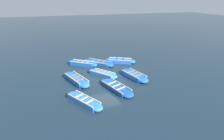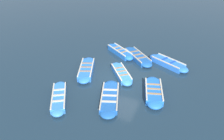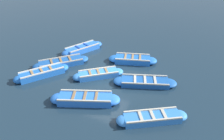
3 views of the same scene
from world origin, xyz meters
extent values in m
plane|color=#1C303F|center=(0.00, 0.00, 0.00)|extent=(120.00, 120.00, 0.00)
cube|color=blue|center=(2.55, -0.82, 0.20)|extent=(1.70, 2.60, 0.39)
ellipsoid|color=blue|center=(2.18, 0.33, 0.20)|extent=(1.19, 1.21, 0.39)
ellipsoid|color=blue|center=(2.92, -1.96, 0.20)|extent=(1.19, 1.21, 0.39)
cube|color=beige|center=(2.10, -0.96, 0.43)|extent=(0.79, 2.27, 0.07)
cube|color=beige|center=(3.00, -0.67, 0.43)|extent=(0.79, 2.27, 0.07)
cube|color=#9E7A51|center=(2.39, -0.33, 0.41)|extent=(0.90, 0.41, 0.04)
cube|color=#9E7A51|center=(2.55, -0.82, 0.41)|extent=(0.90, 0.41, 0.04)
cube|color=#9E7A51|center=(2.70, -1.30, 0.41)|extent=(0.90, 0.41, 0.04)
cube|color=#1E59AD|center=(0.07, 3.46, 0.18)|extent=(2.78, 2.67, 0.36)
ellipsoid|color=#1E59AD|center=(-1.00, 4.46, 0.18)|extent=(1.23, 1.23, 0.36)
ellipsoid|color=#1E59AD|center=(1.14, 2.47, 0.18)|extent=(1.23, 1.23, 0.36)
cube|color=#B2AD9E|center=(-0.22, 3.15, 0.40)|extent=(2.15, 2.01, 0.07)
cube|color=#B2AD9E|center=(0.36, 3.78, 0.40)|extent=(2.15, 2.01, 0.07)
cube|color=olive|center=(-0.39, 3.89, 0.38)|extent=(0.66, 0.70, 0.04)
cube|color=olive|center=(0.07, 3.46, 0.38)|extent=(0.66, 0.70, 0.04)
cube|color=olive|center=(0.52, 3.04, 0.38)|extent=(0.66, 0.70, 0.04)
cube|color=blue|center=(-2.68, -0.12, 0.20)|extent=(1.94, 2.94, 0.39)
ellipsoid|color=blue|center=(-3.22, 1.17, 0.20)|extent=(1.14, 1.15, 0.39)
ellipsoid|color=blue|center=(-2.14, -1.41, 0.20)|extent=(1.14, 1.15, 0.39)
cube|color=beige|center=(-3.07, -0.28, 0.43)|extent=(1.13, 2.56, 0.07)
cube|color=beige|center=(-2.28, 0.05, 0.43)|extent=(1.13, 2.56, 0.07)
cube|color=olive|center=(-2.91, 0.43, 0.41)|extent=(0.81, 0.45, 0.04)
cube|color=olive|center=(-2.68, -0.12, 0.41)|extent=(0.81, 0.45, 0.04)
cube|color=olive|center=(-2.45, -0.66, 0.41)|extent=(0.81, 0.45, 0.04)
cube|color=#1E59AD|center=(0.27, -2.44, 0.15)|extent=(1.93, 2.95, 0.30)
ellipsoid|color=#1E59AD|center=(-0.22, -1.15, 0.15)|extent=(1.22, 1.24, 0.30)
ellipsoid|color=#1E59AD|center=(0.76, -3.74, 0.15)|extent=(1.22, 1.24, 0.30)
cube|color=#B2AD9E|center=(-0.17, -2.61, 0.34)|extent=(1.03, 2.57, 0.07)
cube|color=#B2AD9E|center=(0.71, -2.28, 0.34)|extent=(1.03, 2.57, 0.07)
cube|color=beige|center=(0.06, -1.89, 0.32)|extent=(0.89, 0.45, 0.04)
cube|color=beige|center=(0.27, -2.44, 0.32)|extent=(0.89, 0.45, 0.04)
cube|color=beige|center=(0.48, -2.99, 0.32)|extent=(0.89, 0.45, 0.04)
cube|color=#3884E0|center=(-2.53, -3.70, 0.17)|extent=(2.12, 2.68, 0.33)
ellipsoid|color=#3884E0|center=(-3.26, -2.58, 0.17)|extent=(1.04, 1.05, 0.33)
ellipsoid|color=#3884E0|center=(-1.81, -4.82, 0.17)|extent=(1.04, 1.05, 0.33)
cube|color=beige|center=(-2.84, -3.90, 0.37)|extent=(1.48, 2.24, 0.07)
cube|color=beige|center=(-2.23, -3.50, 0.37)|extent=(1.48, 2.24, 0.07)
cube|color=beige|center=(-2.84, -3.22, 0.35)|extent=(0.67, 0.50, 0.04)
cube|color=beige|center=(-2.53, -3.70, 0.35)|extent=(0.67, 0.50, 0.04)
cube|color=beige|center=(-2.22, -4.18, 0.35)|extent=(0.67, 0.50, 0.04)
cube|color=blue|center=(-1.60, 3.69, 0.20)|extent=(2.68, 2.17, 0.40)
ellipsoid|color=blue|center=(-2.72, 4.46, 0.20)|extent=(1.00, 1.00, 0.40)
ellipsoid|color=blue|center=(-0.48, 2.93, 0.20)|extent=(1.00, 1.00, 0.40)
cube|color=silver|center=(-1.79, 3.41, 0.43)|extent=(2.25, 1.57, 0.07)
cube|color=silver|center=(-1.41, 3.98, 0.43)|extent=(2.25, 1.57, 0.07)
cube|color=#9E7A51|center=(-2.08, 4.02, 0.42)|extent=(0.50, 0.64, 0.04)
cube|color=#9E7A51|center=(-1.60, 3.69, 0.42)|extent=(0.50, 0.64, 0.04)
cube|color=#9E7A51|center=(-1.12, 3.37, 0.42)|extent=(0.50, 0.64, 0.04)
cube|color=blue|center=(2.60, 3.33, 0.20)|extent=(2.76, 1.95, 0.40)
ellipsoid|color=blue|center=(1.42, 3.89, 0.20)|extent=(1.13, 1.12, 0.40)
ellipsoid|color=blue|center=(3.79, 2.76, 0.20)|extent=(1.13, 1.12, 0.40)
cube|color=beige|center=(2.43, 2.95, 0.43)|extent=(2.36, 1.19, 0.07)
cube|color=beige|center=(2.78, 3.70, 0.43)|extent=(2.36, 1.19, 0.07)
cube|color=#1947B7|center=(2.27, 3.49, 0.42)|extent=(0.47, 0.78, 0.04)
cube|color=#1947B7|center=(2.94, 3.16, 0.42)|extent=(0.47, 0.78, 0.04)
cube|color=#3884E0|center=(-0.15, 0.45, 0.17)|extent=(2.20, 2.40, 0.34)
ellipsoid|color=#3884E0|center=(-0.94, 1.39, 0.17)|extent=(1.07, 1.07, 0.34)
ellipsoid|color=#3884E0|center=(0.63, -0.49, 0.17)|extent=(1.07, 1.07, 0.34)
cube|color=beige|center=(-0.43, 0.22, 0.37)|extent=(1.60, 1.90, 0.07)
cube|color=beige|center=(0.13, 0.69, 0.37)|extent=(1.60, 1.90, 0.07)
cube|color=olive|center=(-0.49, 0.85, 0.36)|extent=(0.64, 0.57, 0.04)
cube|color=olive|center=(-0.15, 0.45, 0.36)|extent=(0.64, 0.57, 0.04)
cube|color=olive|center=(0.18, 0.05, 0.36)|extent=(0.64, 0.57, 0.04)
camera|label=1|loc=(-3.66, -14.35, 6.97)|focal=28.00mm
camera|label=2|loc=(4.70, -12.04, 8.24)|focal=35.00mm
camera|label=3|loc=(-10.30, -5.26, 7.37)|focal=35.00mm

